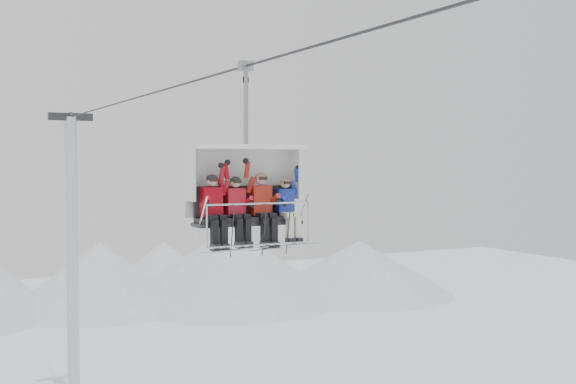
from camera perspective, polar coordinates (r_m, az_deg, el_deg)
name	(u,v)px	position (r m, az deg, el deg)	size (l,w,h in m)	color
lift_tower_right	(73,278)	(35.50, -16.66, -6.50)	(2.00, 1.80, 13.48)	silver
haul_cable	(288,54)	(14.21, 0.00, 10.86)	(0.06, 0.06, 50.00)	#2D2D32
chairlift_carrier	(244,184)	(16.00, -3.53, 0.65)	(2.59, 1.17, 3.98)	black
skier_far_left	(213,208)	(15.42, -5.92, -1.24)	(0.43, 1.69, 1.70)	#A40815
skier_center_left	(237,208)	(15.62, -4.05, -1.27)	(0.41, 1.69, 1.63)	#B51723
skier_center_right	(263,206)	(15.88, -2.02, -1.08)	(0.44, 1.69, 1.74)	#A82717
skier_far_right	(287,207)	(16.13, -0.08, -1.22)	(0.39, 1.69, 1.56)	#1A2F97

